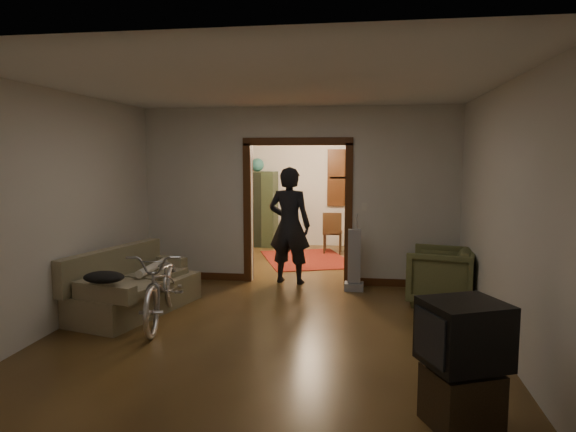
% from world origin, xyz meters
% --- Properties ---
extents(floor, '(5.00, 8.50, 0.01)m').
position_xyz_m(floor, '(0.00, 0.00, 0.00)').
color(floor, '#3E2A13').
rests_on(floor, ground).
extents(ceiling, '(5.00, 8.50, 0.01)m').
position_xyz_m(ceiling, '(0.00, 0.00, 2.80)').
color(ceiling, white).
rests_on(ceiling, floor).
extents(wall_back, '(5.00, 0.02, 2.80)m').
position_xyz_m(wall_back, '(0.00, 4.25, 1.40)').
color(wall_back, beige).
rests_on(wall_back, floor).
extents(wall_left, '(0.02, 8.50, 2.80)m').
position_xyz_m(wall_left, '(-2.50, 0.00, 1.40)').
color(wall_left, beige).
rests_on(wall_left, floor).
extents(wall_right, '(0.02, 8.50, 2.80)m').
position_xyz_m(wall_right, '(2.50, 0.00, 1.40)').
color(wall_right, beige).
rests_on(wall_right, floor).
extents(partition_wall, '(5.00, 0.14, 2.80)m').
position_xyz_m(partition_wall, '(0.00, 0.75, 1.40)').
color(partition_wall, beige).
rests_on(partition_wall, floor).
extents(door_casing, '(1.74, 0.20, 2.32)m').
position_xyz_m(door_casing, '(0.00, 0.75, 1.10)').
color(door_casing, '#3E200E').
rests_on(door_casing, floor).
extents(far_window, '(0.98, 0.06, 1.28)m').
position_xyz_m(far_window, '(0.70, 4.21, 1.55)').
color(far_window, black).
rests_on(far_window, wall_back).
extents(chandelier, '(0.24, 0.24, 0.24)m').
position_xyz_m(chandelier, '(0.00, 2.50, 2.35)').
color(chandelier, '#FFE0A5').
rests_on(chandelier, ceiling).
extents(light_switch, '(0.08, 0.01, 0.12)m').
position_xyz_m(light_switch, '(1.05, 0.68, 1.25)').
color(light_switch, silver).
rests_on(light_switch, partition_wall).
extents(sofa, '(1.24, 1.96, 0.83)m').
position_xyz_m(sofa, '(-1.88, -1.16, 0.42)').
color(sofa, '#756E4E').
rests_on(sofa, floor).
extents(rolled_paper, '(0.11, 0.86, 0.11)m').
position_xyz_m(rolled_paper, '(-1.78, -0.86, 0.53)').
color(rolled_paper, beige).
rests_on(rolled_paper, sofa).
extents(jacket, '(0.46, 0.35, 0.14)m').
position_xyz_m(jacket, '(-1.83, -2.07, 0.68)').
color(jacket, black).
rests_on(jacket, sofa).
extents(bicycle, '(0.92, 1.83, 0.92)m').
position_xyz_m(bicycle, '(-1.37, -1.50, 0.46)').
color(bicycle, silver).
rests_on(bicycle, floor).
extents(armchair, '(1.04, 1.02, 0.79)m').
position_xyz_m(armchair, '(2.11, -0.19, 0.39)').
color(armchair, brown).
rests_on(armchair, floor).
extents(tv_stand, '(0.62, 0.60, 0.44)m').
position_xyz_m(tv_stand, '(1.81, -3.50, 0.22)').
color(tv_stand, black).
rests_on(tv_stand, floor).
extents(crt_tv, '(0.72, 0.69, 0.48)m').
position_xyz_m(crt_tv, '(1.81, -3.50, 0.72)').
color(crt_tv, black).
rests_on(crt_tv, tv_stand).
extents(vacuum, '(0.31, 0.26, 0.94)m').
position_xyz_m(vacuum, '(0.92, 0.36, 0.47)').
color(vacuum, gray).
rests_on(vacuum, floor).
extents(person, '(0.74, 0.55, 1.87)m').
position_xyz_m(person, '(-0.13, 0.69, 0.93)').
color(person, black).
rests_on(person, floor).
extents(oriental_rug, '(2.13, 2.42, 0.02)m').
position_xyz_m(oriental_rug, '(-0.07, 2.57, 0.01)').
color(oriental_rug, '#62110F').
rests_on(oriental_rug, floor).
extents(locker, '(0.89, 0.55, 1.69)m').
position_xyz_m(locker, '(-1.34, 3.95, 0.84)').
color(locker, '#25321E').
rests_on(locker, floor).
extents(globe, '(0.30, 0.30, 0.30)m').
position_xyz_m(globe, '(-1.34, 3.95, 1.94)').
color(globe, '#1E5972').
rests_on(globe, locker).
extents(desk, '(0.96, 0.56, 0.69)m').
position_xyz_m(desk, '(1.18, 3.54, 0.35)').
color(desk, '#332111').
rests_on(desk, floor).
extents(desk_chair, '(0.44, 0.44, 0.87)m').
position_xyz_m(desk_chair, '(0.40, 3.33, 0.43)').
color(desk_chair, '#332111').
rests_on(desk_chair, floor).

